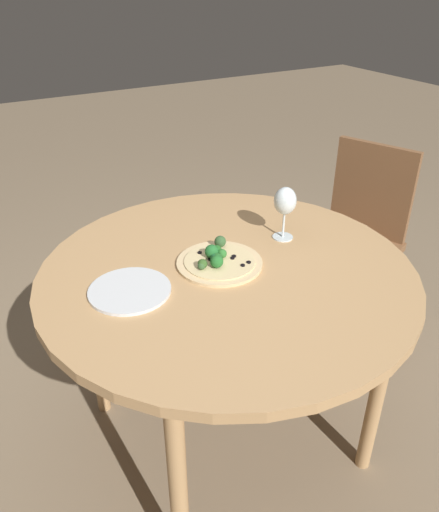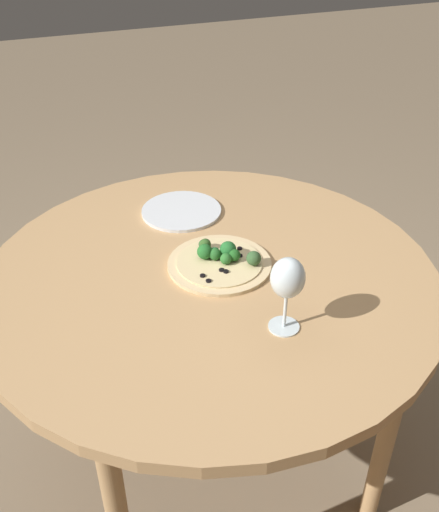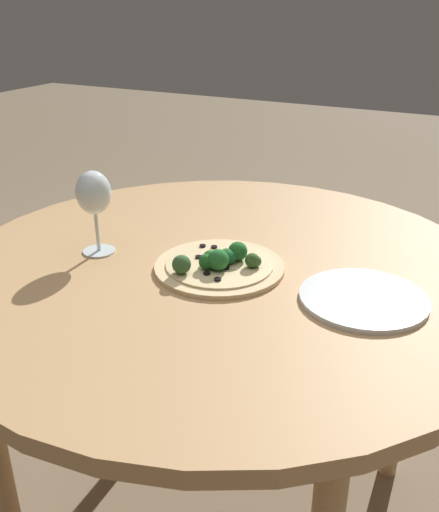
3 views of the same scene
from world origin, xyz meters
TOP-DOWN VIEW (x-y plane):
  - dining_table at (0.00, 0.00)m, footprint 1.17×1.17m
  - pizza at (-0.01, 0.03)m, footprint 0.27×0.27m
  - wine_glass at (0.27, 0.07)m, footprint 0.08×0.08m
  - plate_near at (-0.31, 0.03)m, footprint 0.24×0.24m

SIDE VIEW (x-z plane):
  - dining_table at x=0.00m, z-range 0.31..1.06m
  - plate_near at x=-0.31m, z-range 0.75..0.76m
  - pizza at x=-0.01m, z-range 0.74..0.80m
  - wine_glass at x=0.27m, z-range 0.79..0.98m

